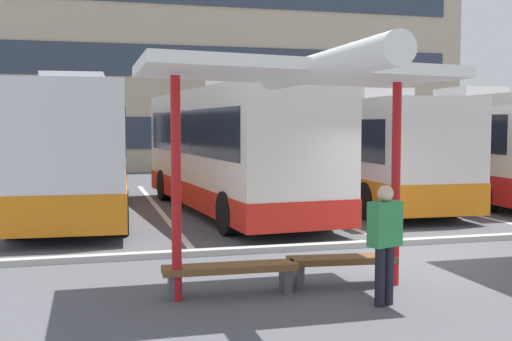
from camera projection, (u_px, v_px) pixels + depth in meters
ground_plane at (425, 257)px, 11.96m from camera, size 160.00×160.00×0.00m
terminal_building at (185, 46)px, 40.70m from camera, size 30.33×15.42×17.73m
coach_bus_0 at (80, 150)px, 18.06m from camera, size 3.20×11.76×3.79m
coach_bus_1 at (231, 149)px, 17.84m from camera, size 3.49×10.49×3.78m
coach_bus_2 at (356, 151)px, 20.38m from camera, size 2.96×11.01×3.53m
coach_bus_3 at (445, 146)px, 22.66m from camera, size 3.26×12.48×3.70m
lane_stripe_0 at (9, 214)px, 17.66m from camera, size 0.16×14.00×0.01m
lane_stripe_1 at (158, 209)px, 18.72m from camera, size 0.16×14.00×0.01m
lane_stripe_2 at (292, 204)px, 19.78m from camera, size 0.16×14.00×0.01m
lane_stripe_3 at (411, 200)px, 20.84m from camera, size 0.16×14.00×0.01m
waiting_shelter_0 at (297, 77)px, 8.95m from camera, size 4.39×4.60×3.40m
bench_0 at (230, 272)px, 9.26m from camera, size 1.99×0.47×0.45m
bench_1 at (342, 264)px, 9.83m from camera, size 1.72×0.59×0.45m
platform_kerb at (396, 242)px, 13.07m from camera, size 44.00×0.24×0.12m
waiting_passenger_0 at (385, 236)px, 8.68m from camera, size 0.53×0.37×1.67m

